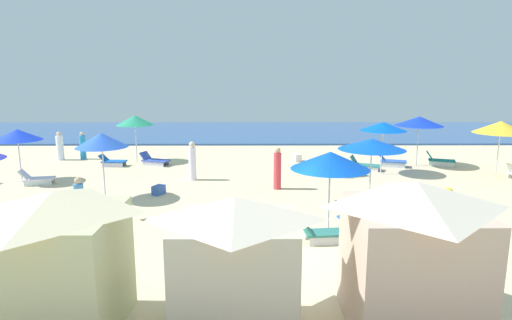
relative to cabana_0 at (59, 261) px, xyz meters
The scene contains 30 objects.
ground_plane 5.24m from the cabana_0, 41.33° to the left, with size 60.00×60.00×0.00m, color beige.
ocean 27.33m from the cabana_0, 81.99° to the left, with size 60.00×12.62×0.12m, color #2C5496.
cabana_0 is the anchor object (origin of this frame).
cabana_1 3.14m from the cabana_0, ahead, with size 2.36×2.00×2.56m.
cabana_2 6.31m from the cabana_0, ahead, with size 2.42×2.37×2.78m.
umbrella_0 15.75m from the cabana_0, 99.90° to the left, with size 1.95×1.95×2.47m.
lounge_chair_0_0 14.80m from the cabana_0, 96.24° to the left, with size 1.62×1.14×0.65m.
lounge_chair_0_1 14.92m from the cabana_0, 104.27° to the left, with size 1.33×0.69×0.60m.
umbrella_1 18.59m from the cabana_0, 50.84° to the left, with size 2.34×2.34×2.51m.
lounge_chair_1_0 19.39m from the cabana_0, 48.15° to the left, with size 1.49×0.96×0.72m.
lounge_chair_1_1 17.66m from the cabana_0, 53.87° to the left, with size 1.54×1.03×0.70m.
umbrella_2 12.97m from the cabana_0, 120.39° to the left, with size 2.00×2.00×2.30m.
lounge_chair_2_1 12.20m from the cabana_0, 117.98° to the left, with size 1.45×0.84×0.66m.
umbrella_3 18.74m from the cabana_0, 39.58° to the left, with size 2.33×2.33×2.54m.
umbrella_4 8.83m from the cabana_0, 103.70° to the left, with size 1.89×1.89×2.49m.
umbrella_6 15.72m from the cabana_0, 53.23° to the left, with size 2.12×2.12×2.44m.
lounge_chair_6_0 14.53m from the cabana_0, 57.35° to the left, with size 1.48×1.06×0.60m.
lounge_chair_6_1 16.18m from the cabana_0, 56.73° to the left, with size 1.57×1.15×0.67m.
umbrella_8 7.69m from the cabana_0, 41.95° to the left, with size 2.30×2.30×2.41m.
lounge_chair_8_0 8.80m from the cabana_0, 40.15° to the left, with size 1.54×0.96×0.78m.
lounge_chair_8_1 6.90m from the cabana_0, 38.14° to the left, with size 1.27×0.69×0.65m.
umbrella_9 11.18m from the cabana_0, 46.43° to the left, with size 2.40×2.40×2.34m.
beachgoer_0 10.90m from the cabana_0, 65.99° to the left, with size 0.40×0.40×1.71m.
beachgoer_2 17.52m from the cabana_0, 113.48° to the left, with size 0.40×0.40×1.54m.
beachgoer_3 11.54m from the cabana_0, 86.07° to the left, with size 0.44×0.44×1.71m.
beachgoer_4 17.30m from the cabana_0, 109.71° to the left, with size 0.35×0.35×1.50m.
beachgoer_5 5.92m from the cabana_0, 108.33° to the left, with size 0.41×0.41×1.55m.
beach_ball_0 13.96m from the cabana_0, 38.69° to the left, with size 0.37×0.37×0.37m, color yellow.
cooler_box_1 16.68m from the cabana_0, 69.65° to the left, with size 0.52×0.34×0.39m, color white.
cooler_box_2 9.24m from the cabana_0, 91.37° to the left, with size 0.50×0.33×0.36m, color #3459B0.
Camera 1 is at (-0.35, -10.64, 4.64)m, focal length 30.75 mm.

